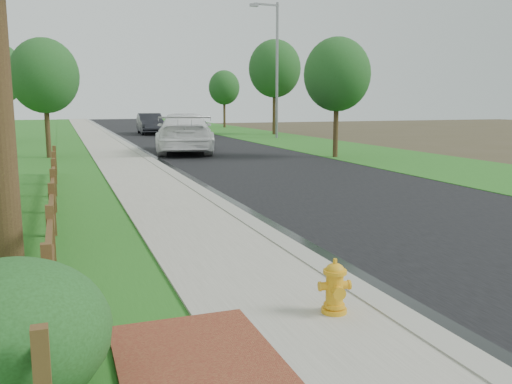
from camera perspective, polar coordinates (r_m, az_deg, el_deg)
name	(u,v)px	position (r m, az deg, el deg)	size (l,w,h in m)	color
ground	(346,309)	(7.30, 9.51, -12.00)	(120.00, 120.00, 0.00)	#3C3520
road	(172,137)	(41.75, -8.88, 5.75)	(8.00, 90.00, 0.02)	black
curb	(115,138)	(41.15, -14.66, 5.57)	(0.40, 90.00, 0.12)	gray
wet_gutter	(120,138)	(41.19, -14.17, 5.54)	(0.50, 90.00, 0.00)	black
sidewalk	(96,138)	(41.05, -16.47, 5.47)	(2.20, 90.00, 0.10)	gray
grass_strip	(69,139)	(40.98, -19.13, 5.30)	(1.60, 90.00, 0.06)	#215C1A
verge_far	(257,135)	(43.60, 0.10, 6.03)	(6.00, 90.00, 0.04)	#215C1A
brick_patch	(201,368)	(5.67, -5.84, -17.90)	(1.60, 2.40, 0.11)	maroon
ranch_fence	(53,197)	(12.46, -20.60, -0.54)	(0.12, 16.92, 1.10)	#482E18
fire_hydrant	(335,288)	(6.77, 8.28, -9.98)	(0.45, 0.36, 0.68)	orange
white_suv	(185,133)	(28.80, -7.51, 6.20)	(2.87, 7.05, 2.05)	white
dark_car_mid	(186,125)	(41.90, -7.37, 7.02)	(2.09, 5.20, 1.77)	black
dark_car_far	(150,124)	(45.67, -11.09, 7.08)	(1.79, 5.14, 1.69)	black
streetlight	(275,63)	(39.60, 1.99, 13.46)	(2.20, 0.37, 9.52)	gray
shrub_a	(9,335)	(5.31, -24.58, -13.52)	(1.76, 1.76, 1.32)	#1C4318
tree_near_left	(44,76)	(27.39, -21.39, 11.31)	(3.14, 3.14, 5.57)	#341F15
tree_near_right	(337,75)	(26.20, 8.53, 12.12)	(3.13, 3.13, 5.64)	#341F15
tree_mid_right	(275,69)	(44.12, 1.98, 12.83)	(4.15, 4.15, 7.53)	#341F15
tree_far_right	(224,88)	(56.10, -3.37, 10.91)	(3.15, 3.15, 5.80)	#341F15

